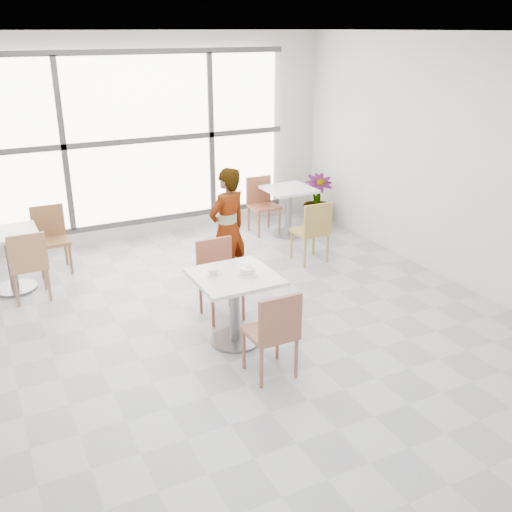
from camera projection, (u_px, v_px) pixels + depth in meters
name	position (u px, v px, depth m)	size (l,w,h in m)	color
floor	(243.00, 334.00, 6.13)	(7.00, 7.00, 0.00)	#9E9EA5
ceiling	(241.00, 31.00, 5.03)	(7.00, 7.00, 0.00)	white
wall_back	(140.00, 139.00, 8.49)	(6.00, 6.00, 0.00)	silver
wall_right	(471.00, 166.00, 6.84)	(7.00, 7.00, 0.00)	silver
window	(141.00, 140.00, 8.43)	(4.60, 0.07, 2.52)	white
main_table	(235.00, 296.00, 5.80)	(0.80, 0.80, 0.75)	silver
chair_near	(274.00, 330.00, 5.20)	(0.42, 0.42, 0.87)	#915845
chair_far	(218.00, 273.00, 6.40)	(0.42, 0.42, 0.87)	#97513B
oatmeal_bowl	(248.00, 271.00, 5.71)	(0.21, 0.21, 0.09)	white
coffee_cup	(213.00, 273.00, 5.70)	(0.16, 0.13, 0.07)	silver
person	(228.00, 229.00, 7.00)	(0.55, 0.36, 1.51)	black
bg_table_left	(10.00, 253.00, 7.01)	(0.70, 0.70, 0.75)	white
bg_table_right	(289.00, 205.00, 8.92)	(0.70, 0.70, 0.75)	white
bg_chair_left_near	(28.00, 262.00, 6.71)	(0.42, 0.42, 0.87)	#A4734B
bg_chair_left_far	(51.00, 234.00, 7.59)	(0.42, 0.42, 0.87)	brown
bg_chair_right_near	(313.00, 228.00, 7.82)	(0.42, 0.42, 0.87)	olive
bg_chair_right_far	(262.00, 201.00, 9.05)	(0.42, 0.42, 0.87)	#965238
plant_right	(317.00, 200.00, 9.45)	(0.46, 0.46, 0.82)	#427633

